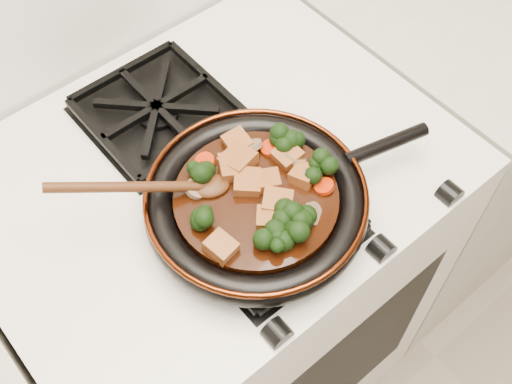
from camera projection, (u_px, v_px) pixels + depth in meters
stove at (222, 290)px, 1.39m from camera, size 0.76×0.60×0.90m
burner_grate_front at (266, 220)px, 0.95m from camera, size 0.23×0.23×0.03m
burner_grate_back at (157, 110)px, 1.07m from camera, size 0.23×0.23×0.03m
skillet at (257, 201)px, 0.93m from camera, size 0.45×0.33×0.05m
braising_sauce at (256, 200)px, 0.92m from camera, size 0.24×0.24×0.02m
tofu_cube_0 at (277, 203)px, 0.90m from camera, size 0.06×0.06×0.03m
tofu_cube_1 at (275, 218)px, 0.89m from camera, size 0.05×0.05×0.02m
tofu_cube_2 at (268, 218)px, 0.89m from camera, size 0.05×0.05×0.02m
tofu_cube_3 at (287, 156)px, 0.95m from camera, size 0.04×0.04×0.02m
tofu_cube_4 at (247, 182)px, 0.92m from camera, size 0.06×0.06×0.02m
tofu_cube_5 at (221, 247)px, 0.86m from camera, size 0.04×0.05×0.03m
tofu_cube_6 at (268, 181)px, 0.92m from camera, size 0.05×0.05×0.02m
tofu_cube_7 at (232, 168)px, 0.93m from camera, size 0.06×0.06×0.03m
tofu_cube_8 at (303, 175)px, 0.93m from camera, size 0.05×0.05×0.03m
tofu_cube_9 at (237, 143)px, 0.96m from camera, size 0.04×0.04×0.02m
tofu_cube_10 at (238, 161)px, 0.94m from camera, size 0.05×0.05×0.03m
broccoli_floret_0 at (203, 221)px, 0.88m from camera, size 0.09×0.08×0.06m
broccoli_floret_1 at (298, 227)px, 0.87m from camera, size 0.08×0.09×0.07m
broccoli_floret_2 at (200, 175)px, 0.92m from camera, size 0.07×0.07×0.06m
broccoli_floret_3 at (318, 169)px, 0.93m from camera, size 0.06×0.07×0.07m
broccoli_floret_4 at (286, 141)px, 0.96m from camera, size 0.08×0.08×0.06m
broccoli_floret_5 at (297, 218)px, 0.88m from camera, size 0.08×0.09×0.07m
broccoli_floret_6 at (272, 242)px, 0.86m from camera, size 0.08×0.09×0.07m
broccoli_floret_7 at (286, 214)px, 0.88m from camera, size 0.08×0.08×0.07m
carrot_coin_0 at (271, 148)px, 0.96m from camera, size 0.03×0.03×0.02m
carrot_coin_1 at (248, 156)px, 0.95m from camera, size 0.03×0.03×0.01m
carrot_coin_2 at (324, 186)px, 0.92m from camera, size 0.03×0.03×0.02m
carrot_coin_3 at (259, 180)px, 0.93m from camera, size 0.03×0.03×0.01m
carrot_coin_4 at (205, 162)px, 0.94m from camera, size 0.03×0.03×0.02m
carrot_coin_5 at (290, 226)px, 0.88m from camera, size 0.03×0.03×0.01m
mushroom_slice_0 at (313, 214)px, 0.89m from camera, size 0.04×0.04×0.03m
mushroom_slice_1 at (311, 175)px, 0.93m from camera, size 0.03×0.03×0.03m
mushroom_slice_2 at (251, 146)px, 0.96m from camera, size 0.04×0.03×0.03m
mushroom_slice_3 at (196, 189)px, 0.91m from camera, size 0.05×0.05×0.02m
mushroom_slice_4 at (294, 157)px, 0.95m from camera, size 0.04×0.04×0.03m
wooden_spoon at (167, 187)px, 0.89m from camera, size 0.14×0.09×0.23m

